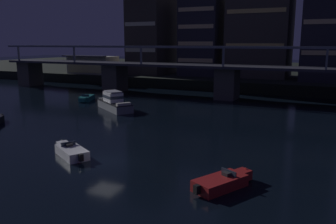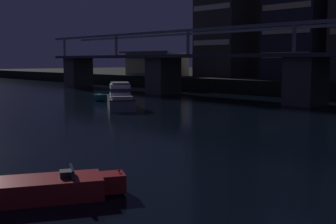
{
  "view_description": "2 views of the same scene",
  "coord_description": "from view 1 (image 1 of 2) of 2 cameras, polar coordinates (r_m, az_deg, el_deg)",
  "views": [
    {
      "loc": [
        16.88,
        -23.03,
        9.93
      ],
      "look_at": [
        0.22,
        12.15,
        2.16
      ],
      "focal_mm": 37.06,
      "sensor_mm": 36.0,
      "label": 1
    },
    {
      "loc": [
        24.99,
        -8.89,
        5.19
      ],
      "look_at": [
        1.08,
        14.22,
        1.22
      ],
      "focal_mm": 46.45,
      "sensor_mm": 36.0,
      "label": 2
    }
  ],
  "objects": [
    {
      "name": "waterfront_pavilion",
      "position": [
        91.33,
        -12.26,
        7.59
      ],
      "size": [
        12.4,
        7.4,
        4.7
      ],
      "color": "#B2AD9E",
      "rests_on": "far_riverbank"
    },
    {
      "name": "speedboat_far_center",
      "position": [
        62.6,
        -13.26,
        2.24
      ],
      "size": [
        3.09,
        5.08,
        1.16
      ],
      "color": "#196066",
      "rests_on": "ground"
    },
    {
      "name": "river_bridge",
      "position": [
        62.98,
        9.74,
        5.88
      ],
      "size": [
        101.83,
        6.4,
        9.38
      ],
      "color": "#4C4944",
      "rests_on": "ground"
    },
    {
      "name": "ground_plane",
      "position": [
        30.23,
        -10.4,
        -8.08
      ],
      "size": [
        400.0,
        400.0,
        0.0
      ],
      "primitive_type": "plane",
      "color": "black"
    },
    {
      "name": "tower_east_tall",
      "position": [
        79.75,
        24.67,
        15.38
      ],
      "size": [
        8.16,
        11.45,
        29.9
      ],
      "color": "#282833",
      "rests_on": "far_riverbank"
    },
    {
      "name": "speedboat_mid_right",
      "position": [
        32.31,
        -15.66,
        -6.27
      ],
      "size": [
        4.88,
        3.58,
        1.16
      ],
      "color": "silver",
      "rests_on": "ground"
    },
    {
      "name": "tower_west_low",
      "position": [
        90.0,
        -2.59,
        16.11
      ],
      "size": [
        8.8,
        12.85,
        30.91
      ],
      "color": "#38332D",
      "rests_on": "far_riverbank"
    },
    {
      "name": "speedboat_near_center",
      "position": [
        24.9,
        8.91,
        -11.31
      ],
      "size": [
        3.45,
        4.92,
        1.16
      ],
      "color": "maroon",
      "rests_on": "ground"
    },
    {
      "name": "tower_west_tall",
      "position": [
        86.03,
        5.84,
        12.51
      ],
      "size": [
        9.21,
        10.93,
        19.59
      ],
      "color": "#282833",
      "rests_on": "far_riverbank"
    },
    {
      "name": "cabin_cruiser_near_left",
      "position": [
        53.2,
        -8.89,
        1.55
      ],
      "size": [
        8.7,
        6.86,
        2.79
      ],
      "color": "gray",
      "rests_on": "ground"
    },
    {
      "name": "far_riverbank",
      "position": [
        110.07,
        16.54,
        6.22
      ],
      "size": [
        240.0,
        80.0,
        2.2
      ],
      "primitive_type": "cube",
      "color": "black",
      "rests_on": "ground"
    }
  ]
}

